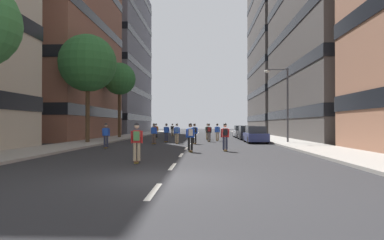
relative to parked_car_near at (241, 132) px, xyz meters
name	(u,v)px	position (x,y,z in m)	size (l,w,h in m)	color
ground_plane	(193,139)	(-5.95, -5.36, -0.70)	(164.26, 164.26, 0.00)	#28282B
sidewalk_left	(122,137)	(-14.94, -1.94, -0.63)	(3.67, 75.29, 0.14)	#9E9991
sidewalk_right	(268,138)	(3.04, -1.94, -0.63)	(3.67, 75.29, 0.14)	#9E9991
lane_markings	(193,139)	(-5.95, -4.74, -0.70)	(0.16, 62.20, 0.01)	silver
building_left_mid	(45,8)	(-23.57, -4.33, 14.82)	(13.70, 19.56, 30.85)	brown
building_left_far	(107,58)	(-23.57, 20.87, 13.81)	(13.70, 23.85, 28.84)	slate
building_right_far	(291,46)	(11.66, 20.87, 15.81)	(13.70, 22.07, 32.83)	#4C4744
parked_car_near	(241,132)	(0.00, 0.00, 0.00)	(1.82, 4.40, 1.52)	silver
parked_car_mid	(256,135)	(0.00, -12.32, 0.00)	(1.82, 4.40, 1.52)	navy
parked_car_far	(247,133)	(0.00, -6.13, 0.00)	(1.82, 4.40, 1.52)	black
street_tree_near	(88,63)	(-14.94, -14.12, 6.36)	(5.03, 5.03, 9.46)	#4C3823
street_tree_far	(119,79)	(-14.94, -3.09, 6.43)	(3.87, 3.87, 8.98)	#4C3823
streetlamp_right	(283,97)	(2.30, -13.34, 3.44)	(2.13, 0.30, 6.50)	#3F3F44
skater_0	(209,131)	(-4.24, -10.60, 0.32)	(0.55, 0.92, 1.78)	brown
skater_1	(166,132)	(-8.30, -11.36, 0.29)	(0.56, 0.92, 1.78)	brown
skater_2	(207,130)	(-4.35, -6.08, 0.32)	(0.56, 0.92, 1.78)	brown
skater_3	(106,134)	(-11.68, -19.60, 0.29)	(0.56, 0.92, 1.78)	brown
skater_4	(137,140)	(-7.65, -28.57, 0.32)	(0.56, 0.92, 1.78)	brown
skater_5	(156,130)	(-10.45, -3.37, 0.32)	(0.55, 0.92, 1.78)	brown
skater_6	(190,135)	(-5.53, -22.60, 0.32)	(0.56, 0.92, 1.78)	brown
skater_7	(172,129)	(-9.26, 4.59, 0.32)	(0.55, 0.91, 1.78)	brown
skater_8	(154,129)	(-11.52, 2.42, 0.32)	(0.56, 0.92, 1.78)	brown
skater_9	(225,135)	(-3.36, -21.95, 0.32)	(0.54, 0.91, 1.78)	brown
skater_10	(177,132)	(-7.10, -13.79, 0.32)	(0.54, 0.91, 1.78)	brown
skater_11	(195,132)	(-5.52, -14.47, 0.32)	(0.56, 0.92, 1.78)	brown
skater_12	(217,131)	(-3.37, -8.93, 0.29)	(0.54, 0.91, 1.78)	brown
skater_13	(154,133)	(-9.01, -14.58, 0.29)	(0.55, 0.92, 1.78)	brown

